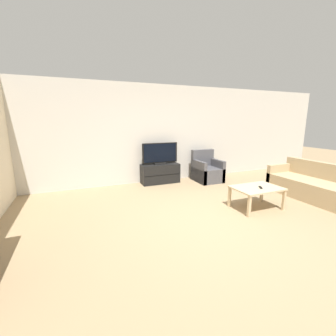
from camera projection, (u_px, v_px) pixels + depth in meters
ground_plane at (214, 223)px, 3.89m from camera, size 24.00×24.00×0.00m
wall_back at (156, 134)px, 6.31m from camera, size 12.00×0.06×2.70m
tv_stand at (160, 174)px, 6.30m from camera, size 1.07×0.41×0.54m
tv at (160, 154)px, 6.19m from camera, size 1.01×0.18×0.59m
armchair at (207, 171)px, 6.52m from camera, size 0.70×0.76×0.89m
coffee_table at (257, 190)px, 4.46m from camera, size 0.94×0.65×0.44m
remote at (261, 187)px, 4.41m from camera, size 0.11×0.15×0.02m
couch at (319, 188)px, 4.98m from camera, size 0.83×2.13×0.79m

